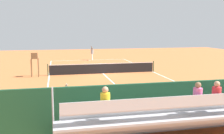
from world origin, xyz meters
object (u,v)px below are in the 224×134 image
umpire_chair (35,62)px  equipment_bag (179,117)px  tennis_ball_far (80,62)px  bleacher_stand (179,118)px  line_judge (65,106)px  tennis_player (92,53)px  tennis_ball_near (102,63)px  tennis_net (103,68)px  courtside_bench (216,106)px  tennis_racket (89,60)px

umpire_chair → equipment_bag: bearing=119.2°
umpire_chair → equipment_bag: umpire_chair is taller
umpire_chair → tennis_ball_far: bearing=-117.8°
bleacher_stand → line_judge: (4.13, -2.11, 0.08)m
umpire_chair → equipment_bag: (-7.30, 13.08, -1.13)m
tennis_player → equipment_bag: bearing=91.4°
bleacher_stand → tennis_ball_near: 22.79m
tennis_net → bleacher_stand: bearing=90.3°
courtside_bench → line_judge: 7.16m
tennis_racket → line_judge: size_ratio=0.30×
equipment_bag → line_judge: (5.15, -0.13, 0.84)m
courtside_bench → tennis_ball_near: 20.72m
bleacher_stand → tennis_net: bearing=-89.7°
tennis_racket → tennis_ball_far: size_ratio=8.68×
courtside_bench → tennis_racket: size_ratio=3.14×
tennis_racket → tennis_net: bearing=89.8°
tennis_player → umpire_chair: bearing=59.3°
tennis_player → line_judge: 24.66m
equipment_bag → tennis_ball_near: size_ratio=13.64×
tennis_net → tennis_racket: 10.35m
bleacher_stand → umpire_chair: (6.27, -15.06, 0.38)m
tennis_ball_far → tennis_net: bearing=98.9°
tennis_net → courtside_bench: 13.63m
courtside_bench → tennis_player: tennis_player is taller
tennis_net → tennis_ball_near: bearing=-99.6°
tennis_ball_far → line_judge: (2.66, 22.09, 0.98)m
tennis_player → bleacher_stand: bearing=89.1°
bleacher_stand → equipment_bag: (-1.02, -1.98, -0.76)m
bleacher_stand → line_judge: bearing=-27.1°
equipment_bag → courtside_bench: bearing=-176.3°
umpire_chair → courtside_bench: bearing=125.6°
tennis_player → tennis_ball_near: tennis_player is taller
tennis_ball_near → line_judge: line_judge is taller
tennis_ball_far → tennis_player: bearing=-131.2°
tennis_player → tennis_racket: tennis_player is taller
tennis_net → umpire_chair: umpire_chair is taller
umpire_chair → tennis_racket: bearing=-120.3°
tennis_ball_near → umpire_chair: bearing=45.9°
tennis_net → tennis_racket: (-0.04, -10.34, -0.49)m
line_judge → tennis_racket: bearing=-99.8°
equipment_bag → tennis_ball_near: bearing=-90.4°
tennis_player → tennis_ball_far: (1.88, 2.15, -0.98)m
line_judge → tennis_player: bearing=-100.6°
tennis_net → umpire_chair: bearing=2.9°
tennis_net → tennis_ball_near: tennis_net is taller
tennis_net → line_judge: line_judge is taller
equipment_bag → line_judge: 5.22m
tennis_ball_near → tennis_ball_far: size_ratio=1.00×
tennis_ball_far → tennis_racket: bearing=-133.2°
courtside_bench → equipment_bag: (1.99, 0.13, -0.38)m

